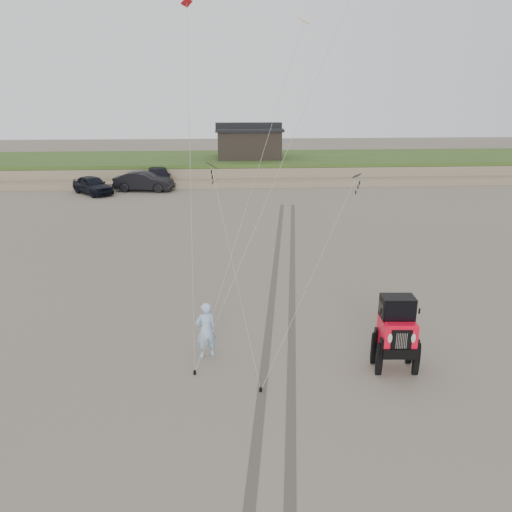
{
  "coord_description": "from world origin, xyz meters",
  "views": [
    {
      "loc": [
        -0.6,
        -12.63,
        7.7
      ],
      "look_at": [
        0.45,
        3.0,
        2.6
      ],
      "focal_mm": 35.0,
      "sensor_mm": 36.0,
      "label": 1
    }
  ],
  "objects_px": {
    "cabin": "(249,142)",
    "man": "(206,330)",
    "truck_c": "(158,177)",
    "truck_b": "(144,181)",
    "truck_a": "(93,185)",
    "jeep": "(396,342)"
  },
  "relations": [
    {
      "from": "man",
      "to": "cabin",
      "type": "bearing_deg",
      "value": -115.74
    },
    {
      "from": "jeep",
      "to": "man",
      "type": "height_order",
      "value": "jeep"
    },
    {
      "from": "truck_b",
      "to": "jeep",
      "type": "relative_size",
      "value": 1.01
    },
    {
      "from": "truck_a",
      "to": "man",
      "type": "distance_m",
      "value": 28.62
    },
    {
      "from": "cabin",
      "to": "jeep",
      "type": "distance_m",
      "value": 37.18
    },
    {
      "from": "truck_c",
      "to": "man",
      "type": "distance_m",
      "value": 30.51
    },
    {
      "from": "jeep",
      "to": "truck_c",
      "type": "bearing_deg",
      "value": 112.3
    },
    {
      "from": "cabin",
      "to": "man",
      "type": "relative_size",
      "value": 3.6
    },
    {
      "from": "truck_c",
      "to": "man",
      "type": "bearing_deg",
      "value": -88.32
    },
    {
      "from": "cabin",
      "to": "truck_b",
      "type": "height_order",
      "value": "cabin"
    },
    {
      "from": "truck_b",
      "to": "jeep",
      "type": "bearing_deg",
      "value": -149.47
    },
    {
      "from": "truck_b",
      "to": "truck_a",
      "type": "bearing_deg",
      "value": 114.83
    },
    {
      "from": "cabin",
      "to": "jeep",
      "type": "height_order",
      "value": "cabin"
    },
    {
      "from": "truck_c",
      "to": "jeep",
      "type": "relative_size",
      "value": 1.14
    },
    {
      "from": "cabin",
      "to": "truck_a",
      "type": "height_order",
      "value": "cabin"
    },
    {
      "from": "cabin",
      "to": "man",
      "type": "distance_m",
      "value": 36.11
    },
    {
      "from": "truck_b",
      "to": "jeep",
      "type": "xyz_separation_m",
      "value": [
        11.41,
        -29.12,
        0.09
      ]
    },
    {
      "from": "truck_a",
      "to": "jeep",
      "type": "relative_size",
      "value": 0.9
    },
    {
      "from": "truck_b",
      "to": "man",
      "type": "xyz_separation_m",
      "value": [
        5.92,
        -27.98,
        0.09
      ]
    },
    {
      "from": "truck_a",
      "to": "man",
      "type": "height_order",
      "value": "man"
    },
    {
      "from": "cabin",
      "to": "man",
      "type": "bearing_deg",
      "value": -95.1
    },
    {
      "from": "truck_c",
      "to": "man",
      "type": "relative_size",
      "value": 3.07
    }
  ]
}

